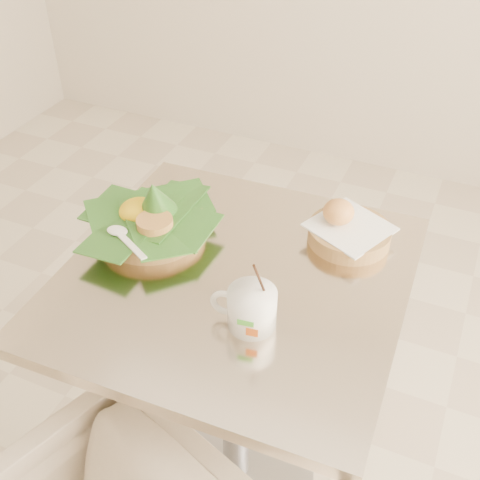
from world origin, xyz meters
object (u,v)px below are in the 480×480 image
at_px(cafe_table, 235,346).
at_px(coffee_mug, 251,307).
at_px(rice_basket, 151,218).
at_px(bread_basket, 347,230).

xyz_separation_m(cafe_table, coffee_mug, (0.08, -0.11, 0.26)).
height_order(rice_basket, bread_basket, rice_basket).
xyz_separation_m(rice_basket, bread_basket, (0.41, 0.15, -0.01)).
height_order(cafe_table, rice_basket, rice_basket).
bearing_deg(rice_basket, bread_basket, 20.12).
xyz_separation_m(cafe_table, bread_basket, (0.18, 0.21, 0.25)).
relative_size(cafe_table, bread_basket, 3.67).
bearing_deg(cafe_table, bread_basket, 49.30).
bearing_deg(bread_basket, cafe_table, -130.70).
bearing_deg(rice_basket, coffee_mug, -28.66).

